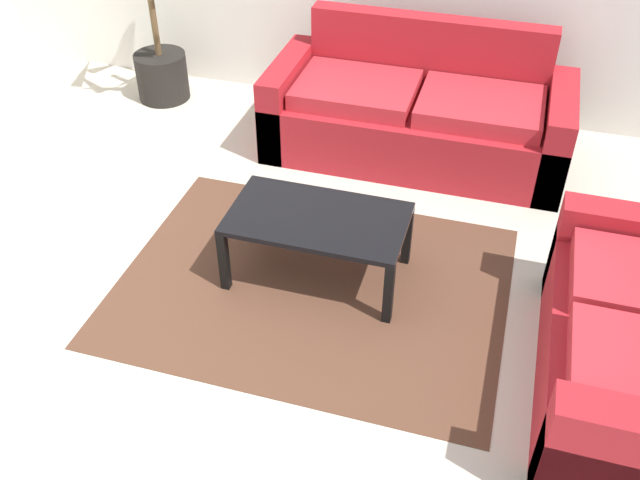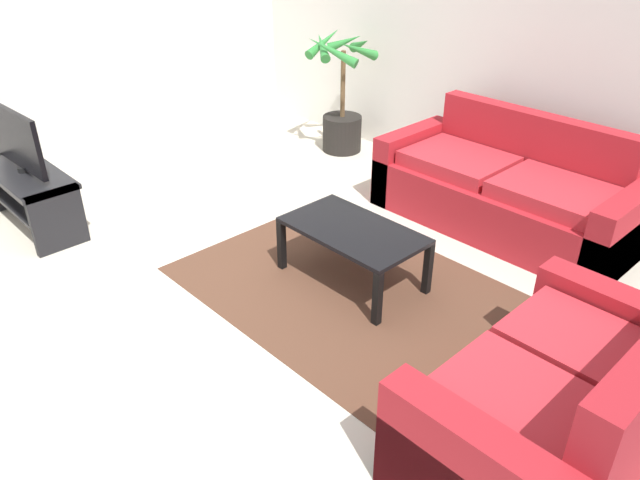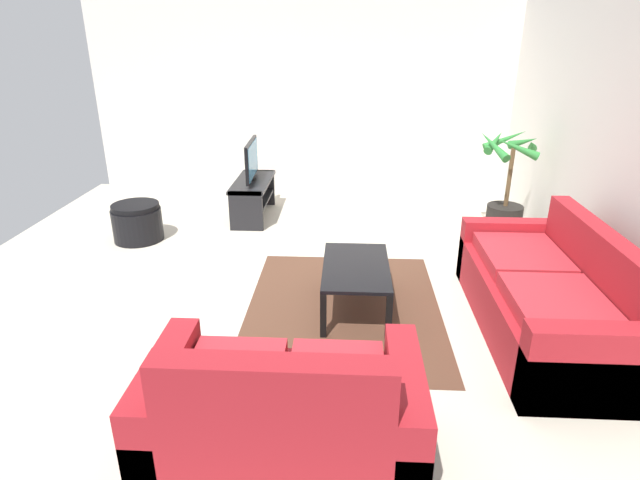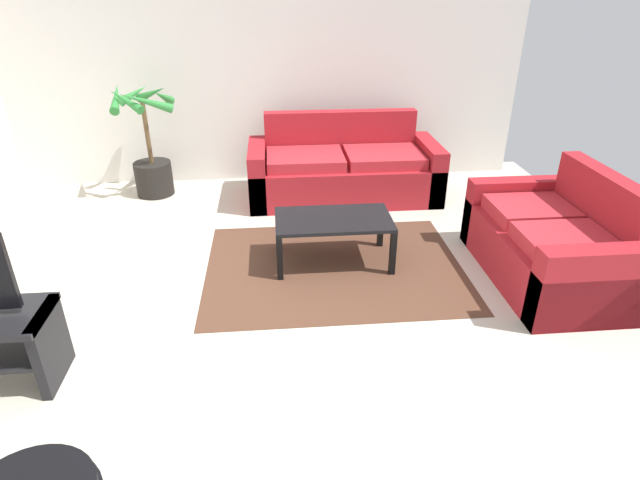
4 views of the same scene
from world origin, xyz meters
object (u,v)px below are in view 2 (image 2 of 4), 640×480
couch_main (506,193)px  coffee_table (353,235)px  couch_loveseat (557,407)px  tv_stand (30,191)px  potted_palm (341,109)px  tv (17,139)px

couch_main → coffee_table: bearing=-100.8°
coffee_table → couch_loveseat: bearing=-13.4°
tv_stand → potted_palm: size_ratio=0.87×
couch_main → potted_palm: bearing=173.4°
couch_main → couch_loveseat: same height
couch_loveseat → tv: 4.28m
couch_loveseat → tv: tv is taller
couch_main → couch_loveseat: bearing=-52.9°
couch_main → couch_loveseat: 2.43m
couch_main → tv_stand: bearing=-133.5°
tv_stand → tv: (-0.00, 0.00, 0.44)m
couch_loveseat → coffee_table: size_ratio=1.54×
tv → coffee_table: bearing=28.7°
couch_loveseat → tv_stand: size_ratio=1.38×
couch_loveseat → potted_palm: size_ratio=1.21×
tv_stand → potted_palm: 3.14m
tv → coffee_table: (2.40, 1.32, -0.40)m
tv_stand → potted_palm: potted_palm is taller
tv → tv_stand: bearing=-87.7°
couch_main → tv: tv is taller
tv → coffee_table: tv is taller
couch_main → potted_palm: potted_palm is taller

